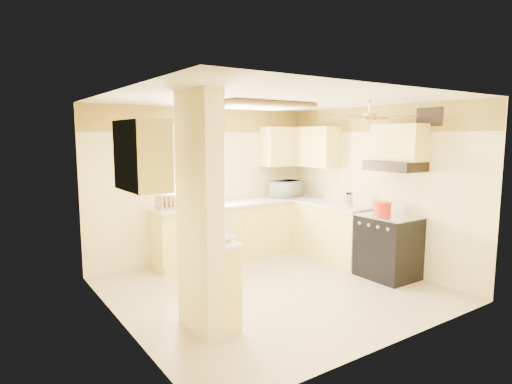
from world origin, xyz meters
TOP-DOWN VIEW (x-y plane):
  - floor at (0.00, 0.00)m, footprint 4.00×4.00m
  - ceiling at (0.00, 0.00)m, footprint 4.00×4.00m
  - wall_back at (0.00, 1.90)m, footprint 4.00×0.00m
  - wall_front at (0.00, -1.90)m, footprint 4.00×0.00m
  - wall_left at (-2.00, 0.00)m, footprint 0.00×3.80m
  - wall_right at (2.00, 0.00)m, footprint 0.00×3.80m
  - wallpaper_border at (0.00, 1.88)m, footprint 4.00×0.02m
  - partition_column at (-1.35, -0.55)m, footprint 0.20×0.70m
  - partition_ledge at (-1.13, -0.55)m, footprint 0.25×0.55m
  - ledge_top at (-1.13, -0.55)m, footprint 0.28×0.58m
  - lower_cabinets_back at (0.50, 1.60)m, footprint 3.00×0.60m
  - lower_cabinets_right at (1.70, 0.60)m, footprint 0.60×1.40m
  - countertop_back at (0.50, 1.59)m, footprint 3.04×0.64m
  - countertop_right at (1.69, 0.60)m, footprint 0.64×1.44m
  - dishwasher_panel at (-0.25, 1.29)m, footprint 0.58×0.02m
  - window at (-0.25, 1.89)m, footprint 0.92×0.02m
  - upper_cab_back_left at (-0.85, 1.72)m, footprint 0.60×0.35m
  - upper_cab_back_right at (1.55, 1.72)m, footprint 0.90×0.35m
  - upper_cab_right at (1.82, 1.25)m, footprint 0.35×1.00m
  - upper_cab_left_wall at (-1.82, -0.25)m, footprint 0.35×0.75m
  - upper_cab_over_stove at (1.82, -0.55)m, footprint 0.35×0.76m
  - stove at (1.67, -0.55)m, footprint 0.68×0.77m
  - range_hood at (1.74, -0.55)m, footprint 0.50×0.76m
  - poster_menu at (-1.24, -0.55)m, footprint 0.02×0.42m
  - poster_nashville at (-1.24, -0.55)m, footprint 0.02×0.42m
  - ceiling_light_panel at (0.10, 0.50)m, footprint 1.35×0.95m
  - ceiling_fan at (1.00, -0.70)m, footprint 1.15×1.15m
  - vent_grate at (1.98, -0.90)m, footprint 0.02×0.40m
  - microwave at (1.49, 1.61)m, footprint 0.59×0.45m
  - bowl at (-1.08, -0.59)m, footprint 0.22×0.22m
  - dutch_oven at (1.71, -0.39)m, footprint 0.26×0.26m
  - kettle at (1.68, 0.25)m, footprint 0.14×0.14m
  - dish_rack at (-0.78, 1.57)m, footprint 0.40×0.31m
  - utensil_crock at (0.22, 1.70)m, footprint 0.11×0.11m

SIDE VIEW (x-z plane):
  - floor at x=0.00m, z-range 0.00..0.00m
  - dishwasher_panel at x=-0.25m, z-range 0.03..0.83m
  - partition_ledge at x=-1.13m, z-range 0.00..0.90m
  - lower_cabinets_back at x=0.50m, z-range 0.00..0.90m
  - lower_cabinets_right at x=1.70m, z-range 0.00..0.90m
  - stove at x=1.67m, z-range 0.00..0.92m
  - ledge_top at x=-1.13m, z-range 0.90..0.94m
  - countertop_back at x=0.50m, z-range 0.90..0.94m
  - countertop_right at x=1.69m, z-range 0.90..0.94m
  - bowl at x=-1.08m, z-range 0.94..0.99m
  - dutch_oven at x=1.71m, z-range 0.92..1.09m
  - utensil_crock at x=0.22m, z-range 0.90..1.13m
  - dish_rack at x=-0.78m, z-range 0.91..1.13m
  - kettle at x=1.68m, z-range 0.93..1.15m
  - microwave at x=1.49m, z-range 0.94..1.24m
  - poster_nashville at x=-1.24m, z-range 0.92..1.48m
  - wall_back at x=0.00m, z-range -0.75..3.25m
  - wall_front at x=0.00m, z-range -0.75..3.25m
  - wall_left at x=-2.00m, z-range -0.65..3.15m
  - wall_right at x=2.00m, z-range -0.65..3.15m
  - partition_column at x=-1.35m, z-range 0.00..2.50m
  - window at x=-0.25m, z-range 1.04..2.06m
  - range_hood at x=1.74m, z-range 1.55..1.69m
  - upper_cab_back_left at x=-0.85m, z-range 1.50..2.20m
  - upper_cab_back_right at x=1.55m, z-range 1.50..2.20m
  - upper_cab_right at x=1.82m, z-range 1.50..2.20m
  - upper_cab_left_wall at x=-1.82m, z-range 1.50..2.20m
  - poster_menu at x=-1.24m, z-range 1.57..2.14m
  - upper_cab_over_stove at x=1.82m, z-range 1.69..2.21m
  - ceiling_fan at x=1.00m, z-range 2.16..2.42m
  - wallpaper_border at x=0.00m, z-range 2.10..2.50m
  - vent_grate at x=1.98m, z-range 2.17..2.42m
  - ceiling_light_panel at x=0.10m, z-range 2.42..2.49m
  - ceiling at x=0.00m, z-range 2.50..2.50m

